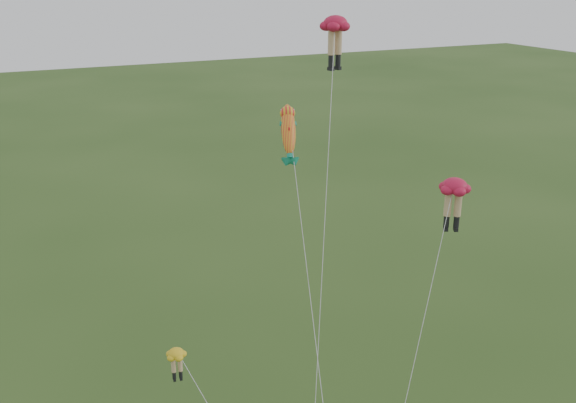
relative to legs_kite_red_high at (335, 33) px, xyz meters
name	(u,v)px	position (x,y,z in m)	size (l,w,h in m)	color
legs_kite_red_high	(335,33)	(0.00, 0.00, 0.00)	(6.03, 8.73, 21.22)	#B71235
legs_kite_red_mid	(454,193)	(4.08, -5.01, -7.37)	(7.40, 5.65, 13.73)	#B71235
legs_kite_yellow	(181,364)	(-9.99, -4.90, -13.25)	(3.72, 4.84, 7.81)	gold
fish_kite	(289,131)	(-1.11, 3.01, -5.50)	(4.43, 14.00, 16.45)	gold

